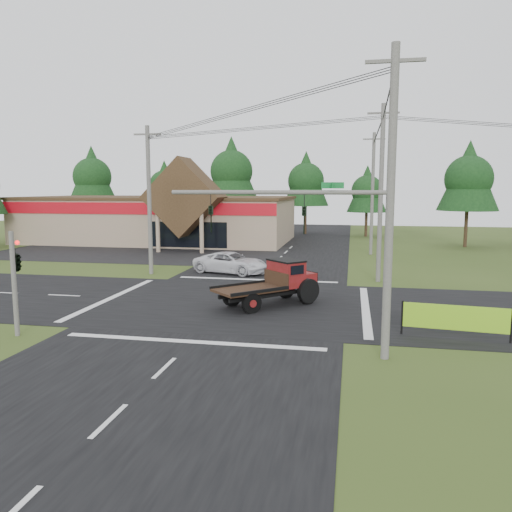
# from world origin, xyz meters

# --- Properties ---
(ground) EXTENTS (120.00, 120.00, 0.00)m
(ground) POSITION_xyz_m (0.00, 0.00, 0.00)
(ground) COLOR #354719
(ground) RESTS_ON ground
(road_ns) EXTENTS (12.00, 120.00, 0.02)m
(road_ns) POSITION_xyz_m (0.00, 0.00, 0.01)
(road_ns) COLOR black
(road_ns) RESTS_ON ground
(road_ew) EXTENTS (120.00, 12.00, 0.02)m
(road_ew) POSITION_xyz_m (0.00, 0.00, 0.01)
(road_ew) COLOR black
(road_ew) RESTS_ON ground
(parking_apron) EXTENTS (28.00, 14.00, 0.02)m
(parking_apron) POSITION_xyz_m (-14.00, 19.00, 0.01)
(parking_apron) COLOR black
(parking_apron) RESTS_ON ground
(cvs_building) EXTENTS (30.40, 18.20, 9.19)m
(cvs_building) POSITION_xyz_m (-15.70, 29.57, 2.78)
(cvs_building) COLOR tan
(cvs_building) RESTS_ON ground
(traffic_signal_mast) EXTENTS (8.12, 0.24, 7.00)m
(traffic_signal_mast) POSITION_xyz_m (5.82, -7.50, 4.43)
(traffic_signal_mast) COLOR #595651
(traffic_signal_mast) RESTS_ON ground
(traffic_signal_corner) EXTENTS (0.53, 2.48, 4.40)m
(traffic_signal_corner) POSITION_xyz_m (-7.50, -7.32, 3.52)
(traffic_signal_corner) COLOR #595651
(traffic_signal_corner) RESTS_ON ground
(utility_pole_nr) EXTENTS (2.00, 0.30, 11.00)m
(utility_pole_nr) POSITION_xyz_m (7.50, -7.50, 5.64)
(utility_pole_nr) COLOR #595651
(utility_pole_nr) RESTS_ON ground
(utility_pole_nw) EXTENTS (2.00, 0.30, 10.50)m
(utility_pole_nw) POSITION_xyz_m (-8.00, 8.00, 5.39)
(utility_pole_nw) COLOR #595651
(utility_pole_nw) RESTS_ON ground
(utility_pole_ne) EXTENTS (2.00, 0.30, 11.50)m
(utility_pole_ne) POSITION_xyz_m (8.00, 8.00, 5.89)
(utility_pole_ne) COLOR #595651
(utility_pole_ne) RESTS_ON ground
(utility_pole_n) EXTENTS (2.00, 0.30, 11.20)m
(utility_pole_n) POSITION_xyz_m (8.00, 22.00, 5.74)
(utility_pole_n) COLOR #595651
(utility_pole_n) RESTS_ON ground
(tree_row_a) EXTENTS (6.72, 6.72, 12.12)m
(tree_row_a) POSITION_xyz_m (-30.00, 40.00, 8.05)
(tree_row_a) COLOR #332316
(tree_row_a) RESTS_ON ground
(tree_row_b) EXTENTS (5.60, 5.60, 10.10)m
(tree_row_b) POSITION_xyz_m (-20.00, 42.00, 6.70)
(tree_row_b) COLOR #332316
(tree_row_b) RESTS_ON ground
(tree_row_c) EXTENTS (7.28, 7.28, 13.13)m
(tree_row_c) POSITION_xyz_m (-10.00, 41.00, 8.72)
(tree_row_c) COLOR #332316
(tree_row_c) RESTS_ON ground
(tree_row_d) EXTENTS (6.16, 6.16, 11.11)m
(tree_row_d) POSITION_xyz_m (0.00, 42.00, 7.38)
(tree_row_d) COLOR #332316
(tree_row_d) RESTS_ON ground
(tree_row_e) EXTENTS (5.04, 5.04, 9.09)m
(tree_row_e) POSITION_xyz_m (8.00, 40.00, 6.03)
(tree_row_e) COLOR #332316
(tree_row_e) RESTS_ON ground
(tree_side_ne) EXTENTS (6.16, 6.16, 11.11)m
(tree_side_ne) POSITION_xyz_m (18.00, 30.00, 7.38)
(tree_side_ne) COLOR #332316
(tree_side_ne) RESTS_ON ground
(antique_flatbed_truck) EXTENTS (5.64, 5.60, 2.41)m
(antique_flatbed_truck) POSITION_xyz_m (1.98, -0.16, 1.20)
(antique_flatbed_truck) COLOR #58120C
(antique_flatbed_truck) RESTS_ON ground
(roadside_banner) EXTENTS (4.27, 0.61, 1.46)m
(roadside_banner) POSITION_xyz_m (10.47, -4.50, 0.73)
(roadside_banner) COLOR #7ABA18
(roadside_banner) RESTS_ON ground
(white_pickup) EXTENTS (5.96, 3.93, 1.52)m
(white_pickup) POSITION_xyz_m (-2.41, 9.45, 0.76)
(white_pickup) COLOR silver
(white_pickup) RESTS_ON ground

